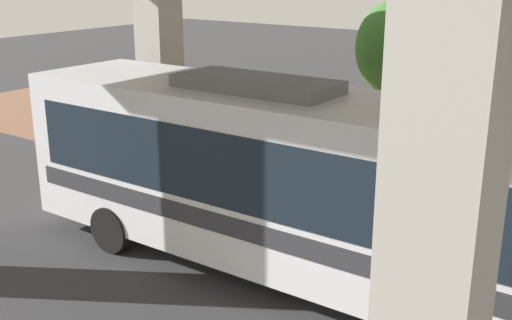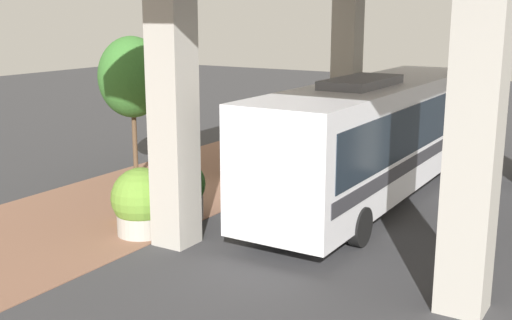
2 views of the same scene
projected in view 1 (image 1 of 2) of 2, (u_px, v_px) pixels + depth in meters
ground_plane at (334, 216)px, 15.54m from camera, size 80.00×80.00×0.00m
sidewalk_strip at (386, 182)px, 17.87m from camera, size 6.00×40.00×0.02m
bus at (312, 179)px, 11.75m from camera, size 2.80×12.66×3.83m
fire_hydrant at (232, 148)px, 19.38m from camera, size 0.40×0.19×0.99m
planter_front at (397, 179)px, 15.92m from camera, size 1.03×1.03×1.45m
planter_middle at (234, 154)px, 17.64m from camera, size 1.26×1.26×1.64m
planter_back at (193, 143)px, 18.59m from camera, size 1.56×1.56×1.76m
street_tree_near at (395, 48)px, 18.59m from camera, size 2.27×2.27×4.87m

